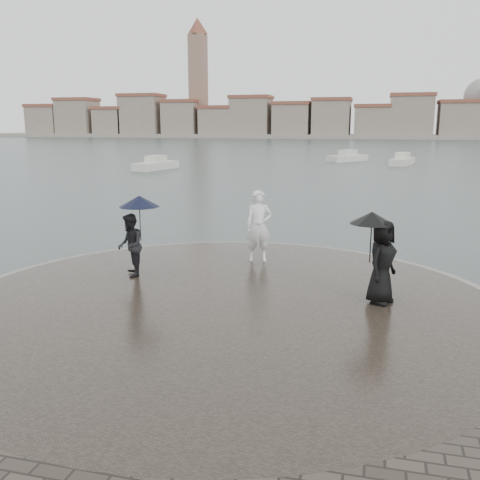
# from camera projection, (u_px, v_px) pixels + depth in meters

# --- Properties ---
(ground) EXTENTS (400.00, 400.00, 0.00)m
(ground) POSITION_uv_depth(u_px,v_px,m) (162.00, 394.00, 8.32)
(ground) COLOR #2B3835
(ground) RESTS_ON ground
(kerb_ring) EXTENTS (12.50, 12.50, 0.32)m
(kerb_ring) POSITION_uv_depth(u_px,v_px,m) (225.00, 310.00, 11.60)
(kerb_ring) COLOR gray
(kerb_ring) RESTS_ON ground
(quay_tip) EXTENTS (11.90, 11.90, 0.36)m
(quay_tip) POSITION_uv_depth(u_px,v_px,m) (225.00, 309.00, 11.59)
(quay_tip) COLOR #2D261E
(quay_tip) RESTS_ON ground
(statue) EXTENTS (0.82, 0.64, 1.98)m
(statue) POSITION_uv_depth(u_px,v_px,m) (259.00, 226.00, 14.82)
(statue) COLOR white
(statue) RESTS_ON quay_tip
(visitor_left) EXTENTS (1.20, 1.09, 2.04)m
(visitor_left) POSITION_uv_depth(u_px,v_px,m) (133.00, 233.00, 13.28)
(visitor_left) COLOR black
(visitor_left) RESTS_ON quay_tip
(visitor_right) EXTENTS (1.17, 1.10, 1.95)m
(visitor_right) POSITION_uv_depth(u_px,v_px,m) (380.00, 253.00, 11.30)
(visitor_right) COLOR black
(visitor_right) RESTS_ON quay_tip
(far_skyline) EXTENTS (260.00, 20.00, 37.00)m
(far_skyline) POSITION_uv_depth(u_px,v_px,m) (351.00, 120.00, 160.66)
(far_skyline) COLOR gray
(far_skyline) RESTS_ON ground
(boats) EXTENTS (45.57, 21.76, 1.50)m
(boats) POSITION_uv_depth(u_px,v_px,m) (379.00, 164.00, 51.66)
(boats) COLOR beige
(boats) RESTS_ON ground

